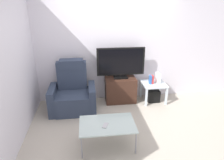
% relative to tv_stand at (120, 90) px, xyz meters
% --- Properties ---
extents(ground_plane, '(6.40, 6.40, 0.00)m').
position_rel_tv_stand_xyz_m(ground_plane, '(-0.07, -0.86, -0.30)').
color(ground_plane, '#B2A899').
extents(wall_back, '(6.40, 0.06, 2.60)m').
position_rel_tv_stand_xyz_m(wall_back, '(-0.07, 0.27, 1.00)').
color(wall_back, silver).
rests_on(wall_back, ground).
extents(wall_side, '(0.06, 4.48, 2.60)m').
position_rel_tv_stand_xyz_m(wall_side, '(-1.95, -0.86, 1.00)').
color(wall_side, silver).
rests_on(wall_side, ground).
extents(tv_stand, '(0.71, 0.41, 0.59)m').
position_rel_tv_stand_xyz_m(tv_stand, '(0.00, 0.00, 0.00)').
color(tv_stand, '#3D2319').
rests_on(tv_stand, ground).
extents(television, '(1.09, 0.20, 0.71)m').
position_rel_tv_stand_xyz_m(television, '(-0.00, 0.02, 0.67)').
color(television, black).
rests_on(television, tv_stand).
extents(recliner_armchair, '(0.98, 0.78, 1.08)m').
position_rel_tv_stand_xyz_m(recliner_armchair, '(-1.10, -0.23, 0.08)').
color(recliner_armchair, '#2D384C').
rests_on(recliner_armchair, ground).
extents(side_table, '(0.54, 0.54, 0.46)m').
position_rel_tv_stand_xyz_m(side_table, '(0.78, -0.08, 0.09)').
color(side_table, silver).
rests_on(side_table, ground).
extents(subwoofer_box, '(0.28, 0.28, 0.28)m').
position_rel_tv_stand_xyz_m(subwoofer_box, '(0.78, -0.08, -0.16)').
color(subwoofer_box, black).
rests_on(subwoofer_box, ground).
extents(book_leftmost, '(0.04, 0.10, 0.20)m').
position_rel_tv_stand_xyz_m(book_leftmost, '(0.68, -0.10, 0.27)').
color(book_leftmost, '#3366B2').
rests_on(book_leftmost, side_table).
extents(book_middle, '(0.04, 0.11, 0.20)m').
position_rel_tv_stand_xyz_m(book_middle, '(0.73, -0.10, 0.26)').
color(book_middle, red).
rests_on(book_middle, side_table).
extents(game_console, '(0.07, 0.20, 0.24)m').
position_rel_tv_stand_xyz_m(game_console, '(0.87, -0.07, 0.28)').
color(game_console, white).
rests_on(game_console, side_table).
extents(coffee_table, '(0.90, 0.60, 0.41)m').
position_rel_tv_stand_xyz_m(coffee_table, '(-0.48, -1.54, 0.09)').
color(coffee_table, '#B2C6C1').
rests_on(coffee_table, ground).
extents(cell_phone, '(0.12, 0.17, 0.01)m').
position_rel_tv_stand_xyz_m(cell_phone, '(-0.52, -1.59, 0.12)').
color(cell_phone, '#B7B7BC').
rests_on(cell_phone, coffee_table).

